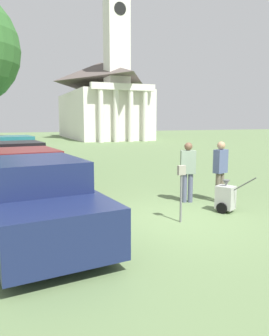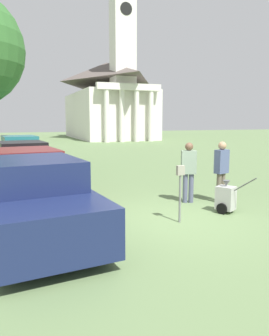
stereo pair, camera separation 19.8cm
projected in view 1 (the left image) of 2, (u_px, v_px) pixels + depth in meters
The scene contains 11 objects.
ground_plane at pixel (170, 220), 7.81m from camera, with size 120.00×120.00×0.00m, color #607A4C.
parked_car_navy at pixel (36, 200), 6.69m from camera, with size 2.41×5.10×1.61m.
parked_car_maroon at pixel (25, 176), 9.68m from camera, with size 2.46×5.40×1.53m.
parked_car_black at pixel (19, 161), 13.27m from camera, with size 2.46×5.12×1.50m.
parked_car_teal at pixel (15, 152), 16.67m from camera, with size 2.33×5.20×1.57m.
parked_car_tan at pixel (13, 148), 19.61m from camera, with size 2.47×5.17×1.45m.
parking_meter at pixel (181, 183), 7.53m from camera, with size 0.18×0.09×1.34m.
person_worker at pixel (188, 168), 9.37m from camera, with size 0.47×0.36×1.74m.
person_supervisor at pixel (220, 168), 9.43m from camera, with size 0.47×0.34×1.76m.
equipment_cart at pixel (226, 197), 8.45m from camera, with size 0.66×0.96×1.00m.
church at pixel (102, 96), 42.34m from camera, with size 8.63×17.16×22.42m.
Camera 1 is at (-3.62, -6.68, 2.37)m, focal length 35.00 mm.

